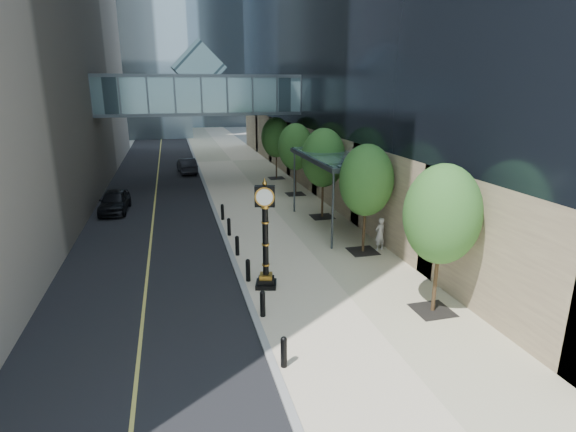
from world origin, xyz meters
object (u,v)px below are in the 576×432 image
object	(u,v)px
street_clock	(265,242)
pedestrian	(380,234)
car_near	(115,201)
car_far	(187,166)

from	to	relation	value
street_clock	pedestrian	bearing A→B (deg)	38.92
pedestrian	car_near	world-z (taller)	pedestrian
pedestrian	car_far	distance (m)	25.88
street_clock	pedestrian	distance (m)	7.23
car_near	street_clock	bearing A→B (deg)	-59.30
street_clock	pedestrian	size ratio (longest dim) A/B	2.62
street_clock	car_near	size ratio (longest dim) A/B	1.05
street_clock	car_far	distance (m)	27.32
street_clock	pedestrian	xyz separation A→B (m)	(6.56, 2.83, -1.10)
pedestrian	street_clock	bearing A→B (deg)	5.60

